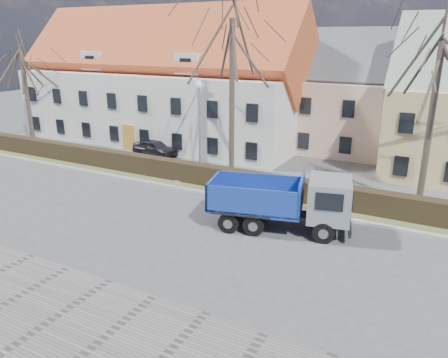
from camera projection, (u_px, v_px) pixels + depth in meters
The scene contains 14 objects.
ground at pixel (191, 227), 22.27m from camera, with size 120.00×120.00×0.00m, color #494A4C.
sidewalk_near at pixel (60, 315), 15.13m from camera, with size 80.00×5.00×0.08m, color slate.
curb_far at pixel (232, 198), 26.12m from camera, with size 80.00×0.30×0.12m, color #A39F98.
grass_strip at pixel (243, 190), 27.46m from camera, with size 80.00×3.00×0.10m, color #4F5A33.
hedge at pixel (242, 182), 27.11m from camera, with size 60.00×0.90×1.30m, color black.
building_white at pixel (162, 88), 40.03m from camera, with size 26.80×10.80×9.50m, color silver, non-canonical shape.
building_pink at pixel (360, 103), 36.02m from camera, with size 10.80×8.80×8.00m, color #D0A893, non-canonical shape.
tree_0 at pixel (26, 89), 37.70m from camera, with size 7.20×7.20×9.90m, color #3D322A, non-canonical shape.
tree_1 at pixel (232, 84), 28.34m from camera, with size 9.20×9.20×12.65m, color #3D322A, non-canonical shape.
tree_2 at pixel (432, 110), 23.23m from camera, with size 8.00×8.00×11.00m, color #3D322A, non-canonical shape.
dump_truck at pixel (274, 201), 21.69m from camera, with size 7.27×2.70×2.91m, color navy, non-canonical shape.
streetlight at pixel (200, 131), 28.73m from camera, with size 0.52×0.52×6.67m, color gray, non-canonical shape.
cart_frame at pixel (176, 184), 27.84m from camera, with size 0.65×0.37×0.59m, color silver, non-canonical shape.
parked_car_a at pixel (155, 148), 35.29m from camera, with size 1.57×3.91×1.33m, color black.
Camera 1 is at (11.11, -17.21, 9.24)m, focal length 35.00 mm.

